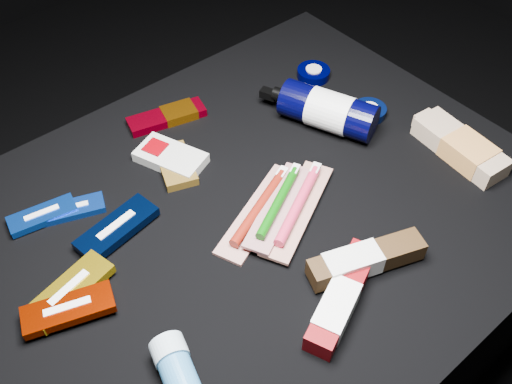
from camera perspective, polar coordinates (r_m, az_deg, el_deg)
ground at (r=1.28m, az=-0.23°, el=-13.22°), size 3.00×3.00×0.00m
cloth_table at (r=1.11m, az=-0.26°, el=-8.27°), size 0.98×0.78×0.40m
luna_bar_0 at (r=0.99m, az=-17.89°, el=-1.65°), size 0.11×0.07×0.01m
luna_bar_1 at (r=0.99m, az=-20.56°, el=-2.19°), size 0.11×0.06×0.01m
luna_bar_2 at (r=0.93m, az=-13.73°, el=-3.53°), size 0.14×0.07×0.02m
luna_bar_3 at (r=0.88m, az=-18.10°, el=-9.35°), size 0.14×0.08×0.02m
luna_bar_4 at (r=0.86m, az=-18.24°, el=-11.08°), size 0.14×0.09×0.02m
clif_bar_0 at (r=1.02m, az=-8.08°, el=2.81°), size 0.09×0.12×0.02m
clif_bar_1 at (r=1.03m, az=-8.75°, el=3.54°), size 0.11×0.14×0.02m
power_bar at (r=1.12m, az=-8.51°, el=7.58°), size 0.16×0.08×0.02m
lotion_bottle at (r=1.08m, az=7.20°, el=8.09°), size 0.13×0.23×0.07m
cream_tin_upper at (r=1.21m, az=5.77°, el=11.74°), size 0.07×0.07×0.02m
cream_tin_lower at (r=1.13m, az=11.26°, el=7.95°), size 0.06×0.06×0.02m
bodywash_bottle at (r=1.09m, az=19.85°, el=4.20°), size 0.08×0.19×0.04m
deodorant_stick at (r=0.77m, az=-7.65°, el=-17.89°), size 0.07×0.12×0.05m
toothbrush_pack_0 at (r=0.94m, az=0.41°, el=-1.64°), size 0.22×0.13×0.02m
toothbrush_pack_1 at (r=0.93m, az=4.27°, el=-1.40°), size 0.22×0.14×0.02m
toothbrush_pack_2 at (r=0.93m, az=2.30°, el=-1.11°), size 0.20×0.13×0.02m
toothpaste_carton_red at (r=0.83m, az=8.40°, el=-10.72°), size 0.19×0.11×0.04m
toothpaste_carton_green at (r=0.87m, az=10.49°, el=-6.77°), size 0.18×0.10×0.04m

